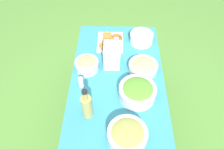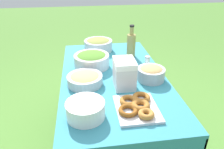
{
  "view_description": "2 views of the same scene",
  "coord_description": "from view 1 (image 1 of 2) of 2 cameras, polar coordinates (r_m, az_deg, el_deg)",
  "views": [
    {
      "loc": [
        1.16,
        -0.02,
        2.19
      ],
      "look_at": [
        0.01,
        -0.05,
        0.84
      ],
      "focal_mm": 35.0,
      "sensor_mm": 36.0,
      "label": 1
    },
    {
      "loc": [
        -1.45,
        0.22,
        1.57
      ],
      "look_at": [
        -0.04,
        0.02,
        0.81
      ],
      "focal_mm": 35.0,
      "sensor_mm": 36.0,
      "label": 2
    }
  ],
  "objects": [
    {
      "name": "donut_platter",
      "position": [
        2.12,
        -0.47,
        8.67
      ],
      "size": [
        0.3,
        0.26,
        0.05
      ],
      "color": "silver",
      "rests_on": "picnic_table"
    },
    {
      "name": "ground_plane",
      "position": [
        2.48,
        1.09,
        -12.54
      ],
      "size": [
        14.0,
        14.0,
        0.0
      ],
      "primitive_type": "plane",
      "color": "#568C38"
    },
    {
      "name": "olive_bowl",
      "position": [
        1.49,
        4.02,
        -15.45
      ],
      "size": [
        0.27,
        0.27,
        0.12
      ],
      "color": "silver",
      "rests_on": "picnic_table"
    },
    {
      "name": "olive_oil_bottle",
      "position": [
        1.54,
        -6.59,
        -8.16
      ],
      "size": [
        0.08,
        0.08,
        0.29
      ],
      "color": "#998E4C",
      "rests_on": "picnic_table"
    },
    {
      "name": "bread_bowl",
      "position": [
        1.87,
        -6.59,
        2.65
      ],
      "size": [
        0.2,
        0.2,
        0.11
      ],
      "color": "#B2B7BC",
      "rests_on": "picnic_table"
    },
    {
      "name": "picnic_table",
      "position": [
        1.91,
        1.38,
        -3.06
      ],
      "size": [
        1.41,
        0.78,
        0.78
      ],
      "color": "teal",
      "rests_on": "ground_plane"
    },
    {
      "name": "plate_stack",
      "position": [
        2.14,
        7.68,
        9.42
      ],
      "size": [
        0.22,
        0.22,
        0.1
      ],
      "color": "white",
      "rests_on": "picnic_table"
    },
    {
      "name": "salt_shaker",
      "position": [
        1.75,
        -8.1,
        -2.06
      ],
      "size": [
        0.04,
        0.04,
        0.1
      ],
      "color": "white",
      "rests_on": "picnic_table"
    },
    {
      "name": "pasta_bowl",
      "position": [
        1.88,
        8.14,
        2.07
      ],
      "size": [
        0.25,
        0.25,
        0.08
      ],
      "color": "#B2B7BC",
      "rests_on": "picnic_table"
    },
    {
      "name": "cooler_box",
      "position": [
        1.87,
        -0.01,
        4.99
      ],
      "size": [
        0.17,
        0.14,
        0.2
      ],
      "color": "silver",
      "rests_on": "picnic_table"
    },
    {
      "name": "salad_bowl",
      "position": [
        1.67,
        6.66,
        -4.4
      ],
      "size": [
        0.29,
        0.29,
        0.12
      ],
      "color": "silver",
      "rests_on": "picnic_table"
    }
  ]
}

